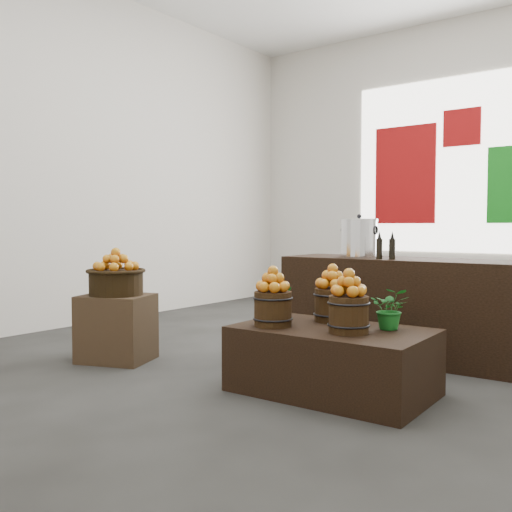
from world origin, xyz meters
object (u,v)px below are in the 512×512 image
Objects in this scene: display_table at (332,360)px; counter at (404,308)px; crate at (117,328)px; wicker_basket at (116,283)px; stock_pot_left at (359,239)px.

counter is (-0.03, 1.33, 0.21)m from display_table.
wicker_basket is at bearing 0.00° from crate.
counter is 0.75m from stock_pot_left.
crate is at bearing -173.14° from display_table.
crate reaches higher than display_table.
crate is 2.31m from stock_pot_left.
crate is 1.72× the size of stock_pot_left.
stock_pot_left is (-0.47, 1.32, 0.81)m from display_table.
stock_pot_left reaches higher than counter.
stock_pot_left reaches higher than crate.
wicker_basket is at bearing -132.86° from stock_pot_left.
stock_pot_left is (1.49, 1.60, 0.76)m from crate.
counter is (1.92, 1.61, 0.15)m from crate.
stock_pot_left is at bearing 47.14° from crate.
display_table is (1.96, 0.28, -0.06)m from crate.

